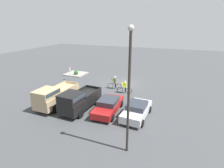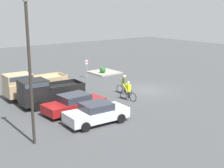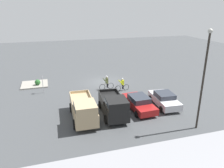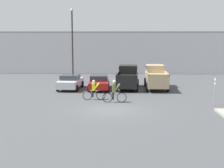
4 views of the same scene
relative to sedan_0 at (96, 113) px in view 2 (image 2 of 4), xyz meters
The scene contains 11 objects.
ground_plane 9.79m from the sedan_0, 64.56° to the right, with size 80.00×80.00×0.00m, color #424447.
sedan_0 is the anchor object (origin of this frame).
sedan_1 2.80m from the sedan_0, ahead, with size 2.17×4.73×1.40m.
pickup_truck_0 5.70m from the sedan_0, ahead, with size 2.43×5.15×2.20m.
pickup_truck_1 8.45m from the sedan_0, ahead, with size 2.22×5.39×2.23m.
cyclist_0 7.61m from the sedan_0, 54.53° to the right, with size 1.88×0.50×1.77m.
cyclist_1 5.89m from the sedan_0, 62.25° to the right, with size 1.85×0.50×1.64m.
fire_lane_sign 13.86m from the sedan_0, 31.02° to the right, with size 0.06×0.30×2.12m.
lamppost 6.15m from the sedan_0, 95.48° to the left, with size 0.36×0.36×8.16m.
curb_island 16.64m from the sedan_0, 38.62° to the right, with size 3.27×3.06×0.15m, color gray.
shrub 15.97m from the sedan_0, 38.04° to the right, with size 0.70×0.70×0.70m.
Camera 2 is at (-20.34, 20.22, 7.53)m, focal length 50.00 mm.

